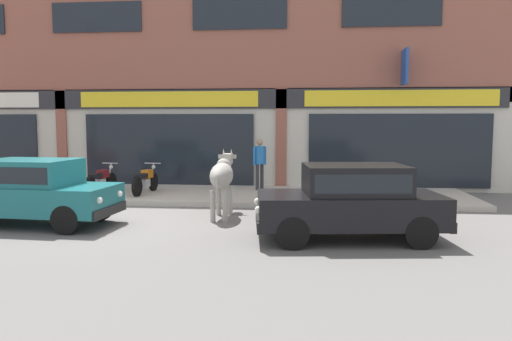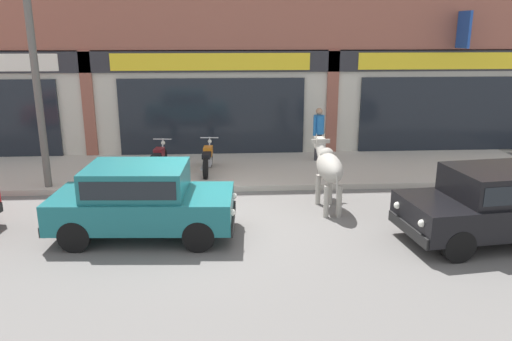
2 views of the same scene
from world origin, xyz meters
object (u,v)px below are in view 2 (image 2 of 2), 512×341
Objects in this scene: motorcycle_0 at (158,161)px; utility_pole at (34,64)px; car_0 at (141,197)px; car_1 at (497,201)px; motorcycle_1 at (208,159)px; cow at (328,167)px; pedestrian at (319,128)px.

utility_pole reaches higher than motorcycle_0.
car_0 is 0.99× the size of car_1.
motorcycle_1 is at bearing 139.94° from car_1.
utility_pole is at bearing 166.11° from cow.
utility_pole is at bearing -160.16° from motorcycle_0.
car_1 is 6.40m from pedestrian.
pedestrian is at bearing 49.57° from car_0.
car_0 is 6.88m from car_1.
motorcycle_0 is at bearing -164.60° from pedestrian.
car_0 is 4.80m from utility_pole.
cow reaches higher than car_1.
car_0 is at bearing 174.44° from car_1.
cow reaches higher than car_0.
motorcycle_1 is (-5.67, 4.77, -0.28)m from car_1.
cow is at bearing 18.58° from car_0.
cow is 3.97m from pedestrian.
pedestrian is 0.26× the size of utility_pole.
car_1 is 10.64m from utility_pole.
utility_pole is (-7.34, -2.25, 2.09)m from pedestrian.
utility_pole reaches higher than cow.
car_1 is at bearing -33.57° from motorcycle_0.
car_1 is (6.85, -0.67, 0.00)m from car_0.
utility_pole is at bearing -165.02° from motorcycle_1.
cow reaches higher than motorcycle_0.
cow is 0.58× the size of car_0.
motorcycle_0 is at bearing 147.49° from cow.
pedestrian is at bearing 111.57° from car_1.
cow is 3.97m from motorcycle_1.
cow is at bearing 144.95° from car_1.
motorcycle_0 is at bearing 92.47° from car_0.
motorcycle_1 is at bearing 74.01° from car_0.
pedestrian is at bearing 15.40° from motorcycle_0.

